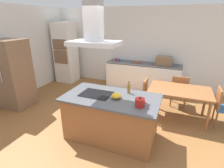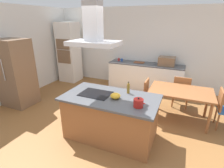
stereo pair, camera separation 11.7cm
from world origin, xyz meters
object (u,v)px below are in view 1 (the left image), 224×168
object	(u,v)px
tea_kettle	(140,103)
countertop_microwave	(164,61)
mixing_bowl	(116,96)
dining_table	(179,93)
chair_at_left_end	(141,93)
chair_at_right_end	(222,105)
olive_oil_bottle	(129,88)
coffee_mug_red	(116,59)
wall_oven_stack	(66,53)
refrigerator	(13,74)
range_hood	(94,31)
cutting_board	(137,62)
cooktop	(96,94)
chair_facing_back_wall	(179,89)
coffee_mug_blue	(119,60)

from	to	relation	value
tea_kettle	countertop_microwave	xyz separation A→B (m)	(0.08, 3.07, 0.07)
mixing_bowl	dining_table	xyz separation A→B (m)	(1.11, 1.31, -0.29)
chair_at_left_end	chair_at_right_end	size ratio (longest dim) A/B	1.00
olive_oil_bottle	coffee_mug_red	world-z (taller)	olive_oil_bottle
tea_kettle	mixing_bowl	bearing A→B (deg)	162.55
tea_kettle	chair_at_left_end	distance (m)	1.56
coffee_mug_red	wall_oven_stack	world-z (taller)	wall_oven_stack
refrigerator	tea_kettle	bearing A→B (deg)	-8.58
tea_kettle	range_hood	bearing A→B (deg)	168.37
mixing_bowl	cutting_board	size ratio (longest dim) A/B	0.56
cooktop	coffee_mug_red	size ratio (longest dim) A/B	6.67
wall_oven_stack	range_hood	size ratio (longest dim) A/B	2.44
tea_kettle	refrigerator	bearing A→B (deg)	171.42
countertop_microwave	chair_facing_back_wall	xyz separation A→B (m)	(0.55, -0.95, -0.53)
mixing_bowl	refrigerator	distance (m)	3.12
tea_kettle	olive_oil_bottle	world-z (taller)	olive_oil_bottle
countertop_microwave	chair_at_right_end	world-z (taller)	countertop_microwave
coffee_mug_red	dining_table	size ratio (longest dim) A/B	0.06
countertop_microwave	chair_facing_back_wall	size ratio (longest dim) A/B	0.56
mixing_bowl	chair_at_left_end	distance (m)	1.39
tea_kettle	dining_table	xyz separation A→B (m)	(0.63, 1.46, -0.31)
chair_facing_back_wall	chair_at_left_end	distance (m)	1.13
refrigerator	dining_table	bearing A→B (deg)	12.31
mixing_bowl	cooktop	bearing A→B (deg)	175.04
coffee_mug_blue	dining_table	distance (m)	2.66
chair_facing_back_wall	mixing_bowl	bearing A→B (deg)	-119.44
coffee_mug_blue	chair_facing_back_wall	distance (m)	2.33
chair_facing_back_wall	chair_at_right_end	bearing A→B (deg)	-36.01
chair_at_left_end	olive_oil_bottle	bearing A→B (deg)	-93.29
coffee_mug_blue	dining_table	size ratio (longest dim) A/B	0.06
countertop_microwave	dining_table	bearing A→B (deg)	-71.12
cooktop	tea_kettle	size ratio (longest dim) A/B	2.71
cooktop	coffee_mug_red	world-z (taller)	coffee_mug_red
coffee_mug_blue	chair_at_right_end	distance (m)	3.44
mixing_bowl	chair_facing_back_wall	distance (m)	2.31
coffee_mug_blue	chair_facing_back_wall	size ratio (longest dim) A/B	0.10
cooktop	coffee_mug_red	distance (m)	3.01
tea_kettle	chair_at_right_end	distance (m)	2.17
olive_oil_bottle	chair_facing_back_wall	bearing A→B (deg)	59.34
tea_kettle	chair_at_left_end	bearing A→B (deg)	101.06
cooktop	coffee_mug_blue	size ratio (longest dim) A/B	6.67
olive_oil_bottle	dining_table	size ratio (longest dim) A/B	0.17
countertop_microwave	mixing_bowl	bearing A→B (deg)	-100.90
refrigerator	dining_table	xyz separation A→B (m)	(4.21, 0.92, -0.24)
tea_kettle	cutting_board	xyz separation A→B (m)	(-0.82, 3.12, -0.06)
cutting_board	dining_table	world-z (taller)	cutting_board
countertop_microwave	coffee_mug_blue	xyz separation A→B (m)	(-1.53, 0.02, -0.09)
countertop_microwave	coffee_mug_red	size ratio (longest dim) A/B	5.56
mixing_bowl	range_hood	xyz separation A→B (m)	(-0.44, 0.04, 1.15)
cutting_board	cooktop	bearing A→B (deg)	-91.94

